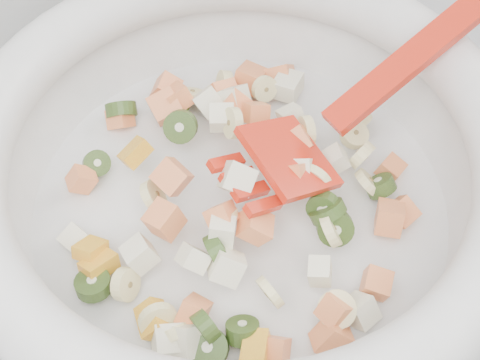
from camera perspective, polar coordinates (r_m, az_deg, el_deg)
mixing_bowl at (r=0.50m, az=0.04°, el=1.04°), size 0.50×0.42×0.17m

